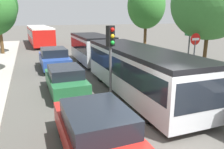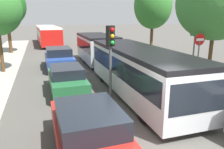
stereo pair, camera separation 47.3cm
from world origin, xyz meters
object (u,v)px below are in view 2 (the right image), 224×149
at_px(queued_car_red, 89,131).
at_px(tree_right_mid, 153,6).
at_px(city_bus_rear, 48,34).
at_px(direction_sign_post, 195,35).
at_px(queued_car_blue, 59,58).
at_px(articulated_bus, 116,57).
at_px(tree_left_far, 7,7).
at_px(traffic_light, 111,46).
at_px(no_entry_sign, 199,50).
at_px(tree_right_near, 215,5).
at_px(queued_car_green, 67,79).

xyz_separation_m(queued_car_red, tree_right_mid, (9.82, 14.85, 4.09)).
relative_size(city_bus_rear, tree_right_mid, 1.63).
bearing_deg(city_bus_rear, direction_sign_post, -158.59).
relative_size(queued_car_blue, tree_right_mid, 0.63).
bearing_deg(articulated_bus, queued_car_red, -23.96).
xyz_separation_m(tree_left_far, tree_right_mid, (13.74, -4.55, 0.10)).
bearing_deg(city_bus_rear, queued_car_blue, 177.95).
bearing_deg(articulated_bus, traffic_light, -22.28).
bearing_deg(city_bus_rear, articulated_bus, -172.81).
bearing_deg(queued_car_blue, articulated_bus, -140.84).
xyz_separation_m(articulated_bus, no_entry_sign, (4.47, -2.12, 0.54)).
distance_m(direction_sign_post, tree_right_mid, 8.21).
xyz_separation_m(articulated_bus, tree_right_near, (6.13, -1.22, 3.15)).
distance_m(queued_car_red, tree_right_near, 11.96).
relative_size(queued_car_red, tree_right_near, 0.60).
relative_size(articulated_bus, tree_right_mid, 2.20).
xyz_separation_m(queued_car_blue, tree_left_far, (-4.09, 8.10, 3.94)).
relative_size(queued_car_blue, no_entry_sign, 1.58).
relative_size(traffic_light, tree_left_far, 0.50).
distance_m(articulated_bus, queued_car_red, 8.19).
bearing_deg(no_entry_sign, tree_right_near, 118.44).
distance_m(queued_car_blue, traffic_light, 7.80).
relative_size(articulated_bus, tree_right_near, 2.26).
relative_size(direction_sign_post, tree_right_mid, 0.51).
distance_m(tree_right_near, tree_right_mid, 8.64).
height_order(articulated_bus, queued_car_red, articulated_bus).
bearing_deg(city_bus_rear, tree_right_mid, -143.38).
bearing_deg(tree_right_near, tree_right_mid, 87.88).
bearing_deg(no_entry_sign, tree_left_far, -140.15).
distance_m(queued_car_blue, no_entry_sign, 9.78).
bearing_deg(direction_sign_post, no_entry_sign, 71.61).
height_order(queued_car_green, direction_sign_post, direction_sign_post).
bearing_deg(queued_car_red, tree_left_far, 11.01).
bearing_deg(tree_left_far, queued_car_red, -78.59).
xyz_separation_m(no_entry_sign, tree_left_far, (-11.76, 14.09, 2.85)).
height_order(articulated_bus, tree_left_far, tree_left_far).
bearing_deg(articulated_bus, no_entry_sign, 64.99).
xyz_separation_m(queued_car_red, no_entry_sign, (7.84, 5.32, 1.14)).
bearing_deg(no_entry_sign, queued_car_red, -55.87).
bearing_deg(no_entry_sign, direction_sign_post, 149.26).
distance_m(city_bus_rear, tree_left_far, 9.07).
height_order(direction_sign_post, tree_right_mid, tree_right_mid).
relative_size(tree_left_far, tree_right_near, 0.99).
height_order(queued_car_blue, tree_right_mid, tree_right_mid).
bearing_deg(tree_left_far, city_bus_rear, 61.88).
xyz_separation_m(city_bus_rear, queued_car_green, (0.00, -21.27, -0.74)).
distance_m(articulated_bus, tree_left_far, 14.41).
bearing_deg(tree_right_mid, direction_sign_post, -97.08).
bearing_deg(queued_car_green, queued_car_red, 178.84).
bearing_deg(queued_car_green, tree_right_mid, -46.89).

